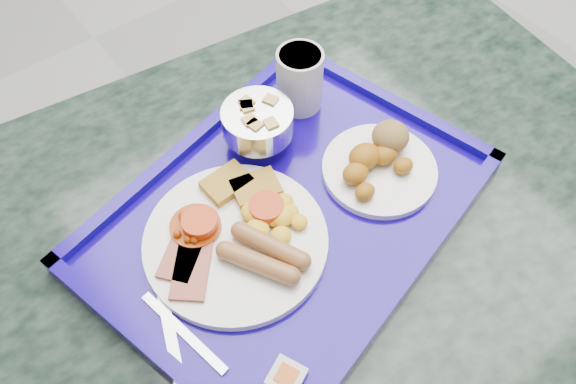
# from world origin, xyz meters

# --- Properties ---
(floor) EXTENTS (6.00, 6.00, 0.00)m
(floor) POSITION_xyz_m (0.00, 0.00, 0.00)
(floor) COLOR gray
(floor) RESTS_ON ground
(table) EXTENTS (1.25, 0.91, 0.72)m
(table) POSITION_xyz_m (-0.89, -0.75, 0.54)
(table) COLOR slate
(table) RESTS_ON floor
(tray) EXTENTS (0.58, 0.48, 0.03)m
(tray) POSITION_xyz_m (-0.85, -0.73, 0.73)
(tray) COLOR #150391
(tray) RESTS_ON table
(main_plate) EXTENTS (0.23, 0.23, 0.04)m
(main_plate) POSITION_xyz_m (-0.93, -0.73, 0.75)
(main_plate) COLOR white
(main_plate) RESTS_ON tray
(bread_plate) EXTENTS (0.16, 0.16, 0.05)m
(bread_plate) POSITION_xyz_m (-0.71, -0.75, 0.76)
(bread_plate) COLOR white
(bread_plate) RESTS_ON tray
(fruit_bowl) EXTENTS (0.10, 0.10, 0.07)m
(fruit_bowl) POSITION_xyz_m (-0.82, -0.62, 0.78)
(fruit_bowl) COLOR #B3B3B5
(fruit_bowl) RESTS_ON tray
(juice_cup) EXTENTS (0.07, 0.07, 0.09)m
(juice_cup) POSITION_xyz_m (-0.72, -0.59, 0.79)
(juice_cup) COLOR silver
(juice_cup) RESTS_ON tray
(spoon) EXTENTS (0.05, 0.18, 0.01)m
(spoon) POSITION_xyz_m (-1.04, -0.73, 0.75)
(spoon) COLOR #B3B3B5
(spoon) RESTS_ON tray
(knife) EXTENTS (0.08, 0.18, 0.00)m
(knife) POSITION_xyz_m (-1.06, -0.79, 0.74)
(knife) COLOR #B3B3B5
(knife) RESTS_ON tray
(jam_packet) EXTENTS (0.05, 0.05, 0.01)m
(jam_packet) POSITION_xyz_m (-0.99, -0.90, 0.75)
(jam_packet) COLOR silver
(jam_packet) RESTS_ON tray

